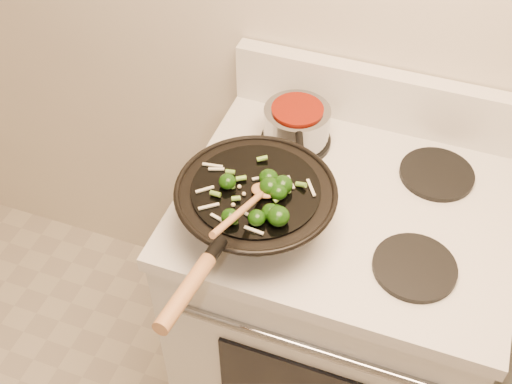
% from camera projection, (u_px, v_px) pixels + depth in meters
% --- Properties ---
extents(stove, '(0.78, 0.67, 1.08)m').
position_uv_depth(stove, '(333.00, 306.00, 1.84)').
color(stove, silver).
rests_on(stove, ground).
extents(wok, '(0.35, 0.59, 0.17)m').
position_uv_depth(wok, '(255.00, 205.00, 1.40)').
color(wok, black).
rests_on(wok, stove).
extents(stirfry, '(0.26, 0.22, 0.04)m').
position_uv_depth(stirfry, '(266.00, 199.00, 1.32)').
color(stirfry, '#113207').
rests_on(stirfry, wok).
extents(wooden_spoon, '(0.06, 0.25, 0.11)m').
position_uv_depth(wooden_spoon, '(250.00, 203.00, 1.29)').
color(wooden_spoon, '#AE7244').
rests_on(wooden_spoon, wok).
extents(saucepan, '(0.17, 0.26, 0.10)m').
position_uv_depth(saucepan, '(297.00, 124.00, 1.60)').
color(saucepan, gray).
rests_on(saucepan, stove).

